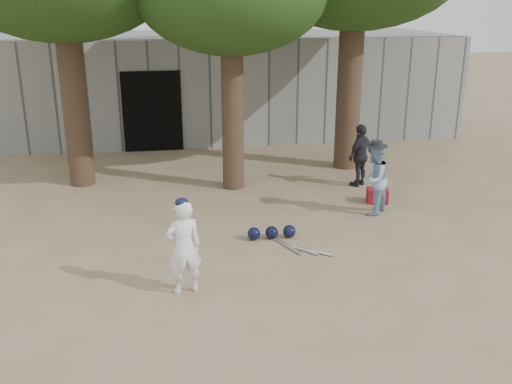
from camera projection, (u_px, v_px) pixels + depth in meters
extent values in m
plane|color=#937C5E|center=(228.00, 272.00, 8.89)|extent=(70.00, 70.00, 0.00)
imported|color=white|center=(184.00, 247.00, 8.06)|extent=(0.58, 0.45, 1.41)
imported|color=#7FA6C5|center=(374.00, 180.00, 11.09)|extent=(0.85, 0.86, 1.41)
imported|color=#222227|center=(360.00, 155.00, 12.79)|extent=(0.87, 0.78, 1.42)
cube|color=maroon|center=(377.00, 196.00, 11.88)|extent=(0.48, 0.40, 0.30)
cube|color=gray|center=(195.00, 95.00, 15.89)|extent=(16.00, 0.35, 3.00)
cube|color=black|center=(152.00, 112.00, 15.65)|extent=(1.60, 0.08, 2.20)
cube|color=slate|center=(191.00, 83.00, 18.22)|extent=(16.00, 5.00, 3.00)
sphere|color=black|center=(254.00, 234.00, 10.04)|extent=(0.23, 0.23, 0.23)
sphere|color=black|center=(272.00, 232.00, 10.09)|extent=(0.23, 0.23, 0.23)
sphere|color=black|center=(289.00, 231.00, 10.14)|extent=(0.23, 0.23, 0.23)
cylinder|color=silver|center=(289.00, 247.00, 9.73)|extent=(0.34, 0.68, 0.06)
cylinder|color=silver|center=(301.00, 249.00, 9.64)|extent=(0.52, 0.58, 0.06)
cylinder|color=silver|center=(313.00, 251.00, 9.56)|extent=(0.61, 0.48, 0.06)
cylinder|color=brown|center=(71.00, 62.00, 12.26)|extent=(0.56, 0.56, 5.50)
cylinder|color=brown|center=(232.00, 75.00, 12.10)|extent=(0.48, 0.48, 5.00)
cylinder|color=brown|center=(351.00, 49.00, 13.55)|extent=(0.60, 0.60, 5.80)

